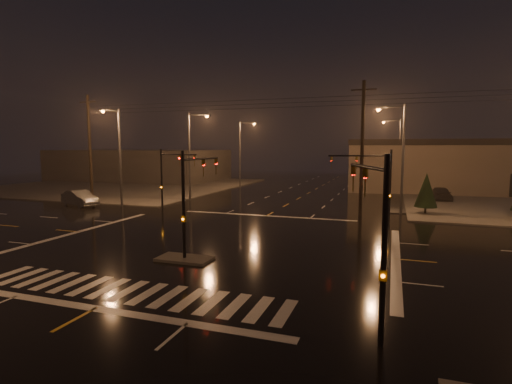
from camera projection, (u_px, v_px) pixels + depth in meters
The scene contains 21 objects.
ground at pixel (215, 244), 25.70m from camera, with size 140.00×140.00×0.00m, color black.
sidewalk_nw at pixel (123, 186), 63.57m from camera, with size 36.00×36.00×0.12m, color #44413D.
median_island at pixel (185, 259), 21.94m from camera, with size 3.00×1.60×0.15m, color #44413D.
crosswalk at pixel (128, 291), 17.25m from camera, with size 15.00×2.60×0.01m, color beige.
stop_bar_near at pixel (95, 308), 15.37m from camera, with size 16.00×0.50×0.01m, color beige.
stop_bar_far at pixel (266, 216), 36.04m from camera, with size 16.00×0.50×0.01m, color beige.
commercial_block at pixel (141, 165), 76.16m from camera, with size 30.00×18.00×5.60m, color #3A3633.
signal_mast_median at pixel (191, 191), 22.40m from camera, with size 0.25×4.59×6.00m.
signal_mast_ne at pixel (377, 177), 31.73m from camera, with size 4.84×1.86×6.00m.
signal_mast_nw at pixel (169, 172), 37.87m from camera, with size 4.84×1.86×6.00m.
signal_mast_se at pixel (376, 225), 12.82m from camera, with size 1.55×3.87×6.00m.
streetlight_1 at pixel (192, 150), 45.58m from camera, with size 2.77×0.32×10.00m.
streetlight_2 at pixel (242, 149), 60.61m from camera, with size 2.77×0.32×10.00m.
streetlight_3 at pixel (400, 151), 36.48m from camera, with size 2.77×0.32×10.00m.
streetlight_4 at pixel (398, 150), 55.27m from camera, with size 2.77×0.32×10.00m.
streetlight_5 at pixel (118, 151), 40.73m from camera, with size 0.32×2.77×10.00m.
utility_pole_0 at pixel (90, 147), 45.27m from camera, with size 2.20×0.32×12.00m.
utility_pole_1 at pixel (362, 148), 35.59m from camera, with size 2.20×0.32×12.00m.
conifer_0 at pixel (426, 190), 36.52m from camera, with size 2.01×2.01×3.84m.
car_parked at pixel (441, 194), 46.17m from camera, with size 1.87×4.65×1.59m, color black.
car_crossing at pixel (80, 198), 42.03m from camera, with size 1.74×4.99×1.65m, color #525559.
Camera 1 is at (10.66, -22.95, 6.20)m, focal length 28.00 mm.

